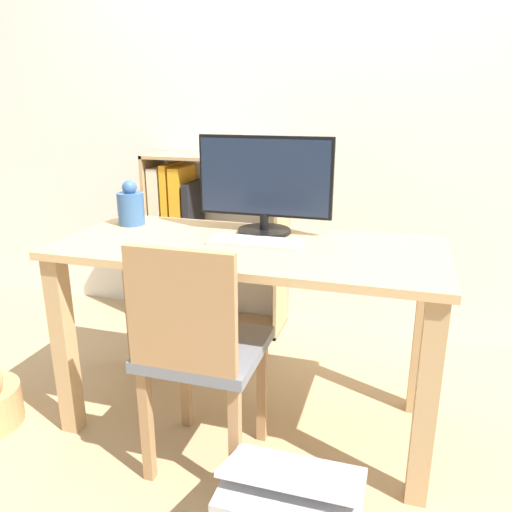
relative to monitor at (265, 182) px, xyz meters
name	(u,v)px	position (x,y,z in m)	size (l,w,h in m)	color
ground_plane	(249,418)	(-0.01, -0.18, -0.98)	(10.00, 10.00, 0.00)	tan
wall_back	(305,99)	(-0.01, 0.85, 0.32)	(8.00, 0.05, 2.60)	silver
desk	(249,280)	(-0.01, -0.18, -0.36)	(1.46, 0.65, 0.77)	tan
monitor	(265,182)	(0.00, 0.00, 0.00)	(0.55, 0.22, 0.39)	black
keyboard	(256,242)	(0.01, -0.17, -0.20)	(0.36, 0.13, 0.02)	#B2B2B7
vase	(131,206)	(-0.60, -0.03, -0.13)	(0.11, 0.11, 0.19)	#33598C
chair	(199,348)	(-0.09, -0.51, -0.49)	(0.40, 0.40, 0.88)	slate
bookshelf	(193,247)	(-0.62, 0.67, -0.51)	(0.79, 0.28, 1.00)	tan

